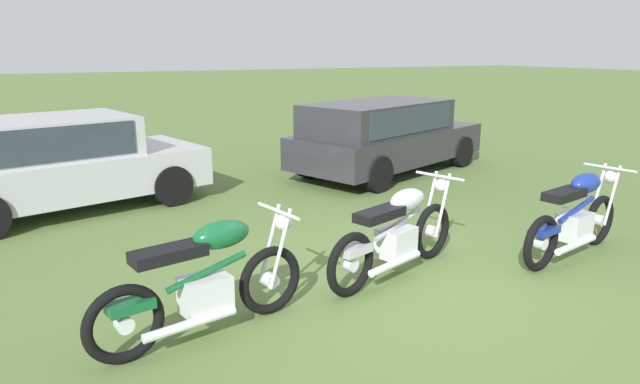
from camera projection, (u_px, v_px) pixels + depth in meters
The scene contains 6 objects.
ground_plane at pixel (408, 283), 5.86m from camera, with size 120.00×120.00×0.00m, color #567038.
motorcycle_green at pixel (205, 282), 4.69m from camera, with size 1.99×0.79×1.02m.
motorcycle_silver at pixel (397, 233), 5.98m from camera, with size 2.03×0.95×1.02m.
motorcycle_blue at pixel (575, 217), 6.52m from camera, with size 1.98×0.79×1.02m.
car_silver at pixel (60, 159), 8.39m from camera, with size 4.33×2.73×1.43m.
car_charcoal at pixel (384, 132), 10.84m from camera, with size 4.66×3.15×1.43m.
Camera 1 is at (-3.29, -4.42, 2.41)m, focal length 31.09 mm.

